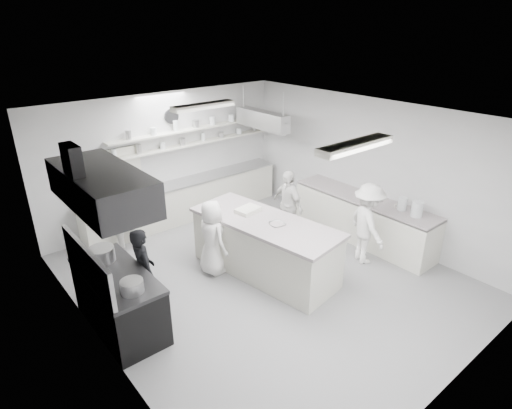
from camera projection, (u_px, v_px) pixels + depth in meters
floor at (264, 278)px, 7.95m from camera, size 6.00×7.00×0.02m
ceiling at (265, 118)px, 6.75m from camera, size 6.00×7.00×0.02m
wall_back at (166, 158)px, 9.81m from camera, size 6.00×0.04×3.00m
wall_front at (462, 297)px, 4.89m from camera, size 6.00×0.04×3.00m
wall_left at (93, 262)px, 5.59m from camera, size 0.04×7.00×3.00m
wall_right at (370, 169)px, 9.11m from camera, size 0.04×7.00×3.00m
stove at (120, 302)px, 6.53m from camera, size 0.80×1.80×0.90m
exhaust_hood at (102, 187)px, 5.77m from camera, size 0.85×2.00×0.50m
back_counter at (187, 200)px, 10.19m from camera, size 5.00×0.60×0.92m
shelf_lower at (194, 144)px, 10.03m from camera, size 4.20×0.26×0.04m
shelf_upper at (193, 129)px, 9.89m from camera, size 4.20×0.26×0.04m
pass_through_window at (112, 172)px, 9.06m from camera, size 1.30×0.04×1.00m
wall_clock at (171, 116)px, 9.52m from camera, size 0.32×0.05×0.32m
right_counter at (362, 219)px, 9.18m from camera, size 0.74×3.30×0.94m
pot_rack at (262, 120)px, 9.89m from camera, size 0.30×1.60×0.40m
light_fixture_front at (356, 145)px, 5.51m from camera, size 1.30×0.25×0.10m
light_fixture_rear at (203, 106)px, 8.04m from camera, size 1.30×0.25×0.10m
prep_island at (265, 248)px, 7.93m from camera, size 1.45×2.93×1.04m
stove_pot at (102, 256)px, 6.63m from camera, size 0.40×0.40×0.28m
cook_stove at (144, 271)px, 6.77m from camera, size 0.41×0.58×1.50m
cook_back at (117, 209)px, 8.68m from camera, size 0.91×0.73×1.77m
cook_island_left at (212, 238)px, 7.85m from camera, size 0.48×0.72×1.46m
cook_island_right at (288, 205)px, 9.12m from camera, size 0.45×0.94×1.56m
cook_right at (367, 224)px, 8.19m from camera, size 0.99×1.21×1.64m
bowl_island_a at (277, 225)px, 7.58m from camera, size 0.34×0.34×0.07m
bowl_island_b at (247, 212)px, 8.10m from camera, size 0.28×0.28×0.07m
bowl_right at (399, 207)px, 8.54m from camera, size 0.29×0.29×0.06m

